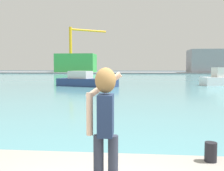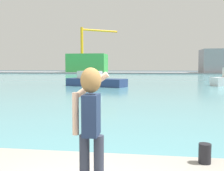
% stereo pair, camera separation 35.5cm
% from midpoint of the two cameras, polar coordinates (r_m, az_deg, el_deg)
% --- Properties ---
extents(ground_plane, '(220.00, 220.00, 0.00)m').
position_cam_midpoint_polar(ground_plane, '(53.13, 7.35, 1.53)').
color(ground_plane, '#334751').
extents(harbor_water, '(140.00, 100.00, 0.02)m').
position_cam_midpoint_polar(harbor_water, '(55.13, 7.38, 1.63)').
color(harbor_water, '#599EA8').
rests_on(harbor_water, ground_plane).
extents(far_shore_dock, '(140.00, 20.00, 0.48)m').
position_cam_midpoint_polar(far_shore_dock, '(95.10, 7.66, 2.82)').
color(far_shore_dock, gray).
rests_on(far_shore_dock, ground_plane).
extents(person_photographer, '(0.52, 0.55, 1.74)m').
position_cam_midpoint_polar(person_photographer, '(3.51, -1.84, -7.08)').
color(person_photographer, '#2D3342').
rests_on(person_photographer, quay_promenade).
extents(harbor_bollard, '(0.22, 0.22, 0.36)m').
position_cam_midpoint_polar(harbor_bollard, '(5.17, 21.79, -13.82)').
color(harbor_bollard, black).
rests_on(harbor_bollard, quay_promenade).
extents(boat_moored, '(7.89, 4.77, 1.88)m').
position_cam_midpoint_polar(boat_moored, '(31.84, -3.50, 1.04)').
color(boat_moored, navy).
rests_on(boat_moored, harbor_water).
extents(warehouse_left, '(13.98, 9.40, 6.63)m').
position_cam_midpoint_polar(warehouse_left, '(96.35, -5.35, 4.97)').
color(warehouse_left, green).
rests_on(warehouse_left, far_shore_dock).
extents(port_crane, '(12.29, 8.54, 15.93)m').
position_cam_midpoint_polar(port_crane, '(93.94, -5.36, 9.15)').
color(port_crane, yellow).
rests_on(port_crane, far_shore_dock).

